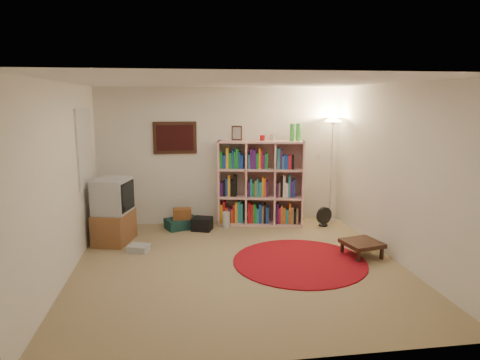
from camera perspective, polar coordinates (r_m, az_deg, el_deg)
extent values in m
cube|color=#937C56|center=(6.08, -0.12, -11.41)|extent=(4.50, 4.50, 0.02)
cube|color=white|center=(5.64, -0.13, 13.05)|extent=(4.50, 4.50, 0.02)
cube|color=silver|center=(7.94, -2.45, 3.23)|extent=(4.50, 0.02, 2.50)
cube|color=silver|center=(3.56, 5.09, -6.07)|extent=(4.50, 0.02, 2.50)
cube|color=silver|center=(5.85, -22.59, -0.24)|extent=(0.02, 4.50, 2.50)
cube|color=silver|center=(6.44, 20.19, 0.85)|extent=(0.02, 4.50, 2.50)
cube|color=black|center=(7.84, -8.67, 5.59)|extent=(0.78, 0.04, 0.58)
cube|color=#380B0B|center=(7.82, -8.67, 5.58)|extent=(0.66, 0.01, 0.46)
cube|color=white|center=(7.06, -20.02, 4.12)|extent=(0.03, 1.00, 1.20)
cube|color=beige|center=(8.32, 10.36, 3.05)|extent=(0.08, 0.01, 0.12)
cube|color=#FFB6AA|center=(8.02, 2.74, -5.71)|extent=(1.61, 0.77, 0.03)
cube|color=#FFB6AA|center=(7.74, 2.84, 5.13)|extent=(1.61, 0.77, 0.03)
cube|color=#FFB6AA|center=(7.90, -2.72, -0.31)|extent=(0.13, 0.44, 1.55)
cube|color=#FFB6AA|center=(7.86, 8.32, -0.46)|extent=(0.13, 0.44, 1.55)
cube|color=#FFB6AA|center=(8.05, 2.83, -0.10)|extent=(1.52, 0.36, 1.55)
cube|color=#FFB6AA|center=(7.86, 0.90, -0.36)|extent=(0.12, 0.42, 1.48)
cube|color=#FFB6AA|center=(7.84, 4.67, -0.41)|extent=(0.12, 0.42, 1.48)
cube|color=#FFB6AA|center=(7.90, 2.77, -2.23)|extent=(1.54, 0.73, 0.03)
cube|color=#FFB6AA|center=(7.80, 2.80, 1.48)|extent=(1.54, 0.73, 0.03)
cube|color=yellow|center=(7.98, -2.43, -4.38)|extent=(0.08, 0.18, 0.34)
cube|color=red|center=(7.97, -2.08, -4.18)|extent=(0.08, 0.18, 0.40)
cube|color=orange|center=(7.98, -1.72, -4.63)|extent=(0.08, 0.18, 0.27)
cube|color=#4F1C71|center=(7.97, -1.38, -4.64)|extent=(0.08, 0.18, 0.27)
cube|color=orange|center=(7.97, -1.07, -4.72)|extent=(0.07, 0.18, 0.25)
cube|color=red|center=(7.96, -0.79, -4.44)|extent=(0.07, 0.18, 0.33)
cube|color=yellow|center=(7.95, -0.48, -4.25)|extent=(0.08, 0.18, 0.39)
cube|color=teal|center=(7.94, -0.12, -4.22)|extent=(0.08, 0.18, 0.40)
cube|color=teal|center=(7.94, 0.24, -4.34)|extent=(0.08, 0.18, 0.36)
cube|color=#4F1C71|center=(7.87, -2.45, -1.17)|extent=(0.09, 0.18, 0.25)
cube|color=black|center=(7.87, -2.08, -1.09)|extent=(0.08, 0.18, 0.27)
cube|color=#1C40A9|center=(7.86, -1.75, -0.92)|extent=(0.08, 0.18, 0.32)
cube|color=yellow|center=(7.85, -1.42, -0.75)|extent=(0.08, 0.18, 0.37)
cube|color=black|center=(7.85, -1.05, -1.06)|extent=(0.09, 0.18, 0.28)
cube|color=black|center=(7.84, -0.66, -0.72)|extent=(0.09, 0.18, 0.38)
cube|color=#1C8D31|center=(7.78, -2.48, 2.65)|extent=(0.09, 0.18, 0.31)
cube|color=#1C40A9|center=(7.78, -2.06, 2.44)|extent=(0.09, 0.18, 0.25)
cube|color=yellow|center=(7.77, -1.66, 2.92)|extent=(0.08, 0.18, 0.38)
cube|color=#1C8D31|center=(7.77, -1.27, 2.58)|extent=(0.09, 0.18, 0.29)
cube|color=#1C40A9|center=(7.76, -0.94, 2.79)|extent=(0.07, 0.18, 0.35)
cube|color=#1C8D31|center=(7.76, -0.69, 2.67)|extent=(0.07, 0.18, 0.32)
cube|color=#1C8D31|center=(7.75, -0.35, 2.87)|extent=(0.09, 0.18, 0.37)
cube|color=#1C40A9|center=(7.75, -0.02, 2.62)|extent=(0.07, 0.18, 0.31)
cube|color=#1C40A9|center=(7.75, 0.29, 2.44)|extent=(0.09, 0.18, 0.26)
cube|color=red|center=(7.93, 1.28, -4.31)|extent=(0.08, 0.18, 0.38)
cube|color=red|center=(7.93, 1.63, -4.42)|extent=(0.08, 0.18, 0.35)
cube|color=#1C8D31|center=(7.93, 2.00, -4.40)|extent=(0.09, 0.18, 0.35)
cube|color=teal|center=(7.94, 2.37, -4.71)|extent=(0.08, 0.18, 0.27)
cube|color=#1C40A9|center=(7.93, 2.75, -4.40)|extent=(0.09, 0.18, 0.36)
cube|color=#9B7B54|center=(7.93, 3.06, -4.55)|extent=(0.07, 0.18, 0.32)
cube|color=black|center=(7.93, 3.34, -4.42)|extent=(0.08, 0.18, 0.36)
cube|color=#1C40A9|center=(7.93, 3.68, -4.62)|extent=(0.09, 0.18, 0.30)
cube|color=#4F1C71|center=(7.83, 1.24, -1.17)|extent=(0.07, 0.18, 0.27)
cube|color=teal|center=(7.82, 1.52, -0.96)|extent=(0.07, 0.18, 0.32)
cube|color=#1C8D31|center=(7.83, 1.83, -1.24)|extent=(0.08, 0.18, 0.25)
cube|color=#9B7B54|center=(7.82, 2.12, -1.08)|extent=(0.07, 0.18, 0.29)
cube|color=teal|center=(7.82, 2.38, -0.98)|extent=(0.07, 0.18, 0.32)
cube|color=teal|center=(7.82, 2.71, -1.20)|extent=(0.09, 0.18, 0.26)
cube|color=yellow|center=(7.81, 3.06, -0.89)|extent=(0.07, 0.18, 0.35)
cube|color=orange|center=(7.81, 3.33, -0.92)|extent=(0.07, 0.18, 0.34)
cube|color=#4F1C71|center=(7.82, 3.61, -1.15)|extent=(0.07, 0.18, 0.28)
cube|color=teal|center=(7.74, 1.25, 2.46)|extent=(0.07, 0.18, 0.27)
cube|color=#4F1C71|center=(7.73, 1.56, 2.82)|extent=(0.08, 0.18, 0.37)
cube|color=#4F1C71|center=(7.73, 1.96, 2.75)|extent=(0.09, 0.18, 0.35)
cube|color=#1C8D31|center=(7.74, 2.34, 2.53)|extent=(0.08, 0.18, 0.29)
cube|color=yellow|center=(7.73, 2.64, 2.84)|extent=(0.07, 0.18, 0.37)
cube|color=red|center=(7.73, 2.91, 2.68)|extent=(0.07, 0.18, 0.33)
cube|color=#4F1C71|center=(7.73, 3.22, 2.44)|extent=(0.08, 0.18, 0.27)
cube|color=#1C8D31|center=(7.73, 3.58, 2.51)|extent=(0.09, 0.18, 0.29)
cube|color=#4F1C71|center=(7.92, 5.00, -4.37)|extent=(0.08, 0.18, 0.38)
cube|color=red|center=(7.94, 5.31, -4.67)|extent=(0.08, 0.18, 0.29)
cube|color=#9B7B54|center=(7.93, 5.59, -4.52)|extent=(0.07, 0.18, 0.33)
cube|color=orange|center=(7.94, 5.91, -4.64)|extent=(0.09, 0.18, 0.30)
cube|color=teal|center=(7.94, 6.29, -4.78)|extent=(0.09, 0.18, 0.26)
cube|color=orange|center=(7.93, 6.65, -4.42)|extent=(0.08, 0.18, 0.37)
cube|color=#9B7B54|center=(7.94, 6.98, -4.62)|extent=(0.08, 0.18, 0.31)
cube|color=black|center=(7.95, 7.31, -4.85)|extent=(0.08, 0.18, 0.24)
cube|color=#9B7B54|center=(7.95, 7.62, -4.71)|extent=(0.07, 0.18, 0.29)
cube|color=#4F1C71|center=(7.82, 5.03, -1.27)|extent=(0.07, 0.18, 0.25)
cube|color=#9B7B54|center=(7.82, 5.28, -1.25)|extent=(0.07, 0.18, 0.26)
cube|color=black|center=(7.81, 5.57, -0.91)|extent=(0.08, 0.18, 0.35)
cube|color=white|center=(7.81, 5.90, -0.82)|extent=(0.08, 0.18, 0.38)
cube|color=white|center=(7.83, 6.25, -1.28)|extent=(0.08, 0.18, 0.25)
cube|color=teal|center=(7.81, 6.59, -0.77)|extent=(0.07, 0.18, 0.40)
cube|color=#4F1C71|center=(7.83, 6.88, -1.17)|extent=(0.08, 0.18, 0.29)
cube|color=#1C40A9|center=(7.82, 7.18, -1.02)|extent=(0.07, 0.18, 0.33)
cube|color=teal|center=(7.73, 5.17, 2.84)|extent=(0.09, 0.18, 0.38)
cube|color=#4F1C71|center=(7.73, 5.52, 2.72)|extent=(0.07, 0.18, 0.35)
cube|color=teal|center=(7.74, 5.77, 2.33)|extent=(0.07, 0.18, 0.25)
cube|color=#1C40A9|center=(7.74, 6.03, 2.40)|extent=(0.07, 0.18, 0.27)
cube|color=#1C40A9|center=(7.74, 6.30, 2.36)|extent=(0.07, 0.18, 0.26)
cube|color=red|center=(7.74, 6.65, 2.37)|extent=(0.09, 0.18, 0.26)
cube|color=black|center=(7.74, 7.04, 2.35)|extent=(0.08, 0.18, 0.26)
cube|color=black|center=(7.77, -0.43, 6.27)|extent=(0.19, 0.06, 0.27)
cube|color=#A9998D|center=(7.75, -0.44, 6.26)|extent=(0.14, 0.04, 0.21)
cylinder|color=#B71015|center=(7.73, 3.01, 5.62)|extent=(0.11, 0.11, 0.10)
cylinder|color=white|center=(7.73, 4.33, 5.69)|extent=(0.09, 0.09, 0.12)
cylinder|color=#4ECB4F|center=(7.68, 6.99, 6.31)|extent=(0.11, 0.11, 0.31)
cylinder|color=#4ECB4F|center=(7.77, 7.79, 6.34)|extent=(0.11, 0.11, 0.31)
cylinder|color=white|center=(8.43, 11.81, -5.12)|extent=(0.32, 0.32, 0.03)
cylinder|color=white|center=(8.23, 12.05, 1.08)|extent=(0.03, 0.03, 1.82)
cone|color=white|center=(8.14, 12.31, 7.62)|extent=(0.38, 0.38, 0.15)
cylinder|color=#FFD88C|center=(8.14, 12.31, 7.66)|extent=(0.30, 0.30, 0.02)
cylinder|color=black|center=(8.02, 11.01, -5.92)|extent=(0.21, 0.21, 0.03)
cylinder|color=black|center=(8.00, 11.03, -5.39)|extent=(0.04, 0.04, 0.13)
cylinder|color=black|center=(7.96, 11.14, -4.67)|extent=(0.31, 0.17, 0.31)
cube|color=brown|center=(7.24, -16.42, -6.05)|extent=(0.67, 0.82, 0.50)
cube|color=#B4B5B9|center=(7.11, -16.64, -2.01)|extent=(0.63, 0.71, 0.55)
cube|color=black|center=(7.01, -14.73, -2.09)|extent=(0.15, 0.50, 0.46)
cube|color=black|center=(7.01, -14.69, -2.09)|extent=(0.13, 0.44, 0.40)
cube|color=#B4B5B9|center=(6.76, -13.34, -8.84)|extent=(0.37, 0.34, 0.10)
cube|color=#12322E|center=(7.79, -7.75, -5.73)|extent=(0.65, 0.54, 0.18)
cube|color=brown|center=(7.72, -7.73, -4.48)|extent=(0.33, 0.24, 0.18)
cube|color=black|center=(7.63, -5.07, -5.84)|extent=(0.41, 0.38, 0.23)
cylinder|color=silver|center=(7.77, -1.87, -5.29)|extent=(0.17, 0.17, 0.28)
cylinder|color=maroon|center=(6.25, 7.94, -10.71)|extent=(1.90, 1.90, 0.02)
cube|color=black|center=(6.59, 15.95, -8.11)|extent=(0.60, 0.60, 0.06)
cube|color=black|center=(6.36, 15.54, -9.83)|extent=(0.05, 0.05, 0.18)
cube|color=black|center=(6.60, 18.37, -9.24)|extent=(0.05, 0.05, 0.18)
cube|color=black|center=(6.67, 13.46, -8.78)|extent=(0.05, 0.05, 0.18)
cube|color=black|center=(6.89, 16.24, -8.26)|extent=(0.05, 0.05, 0.18)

